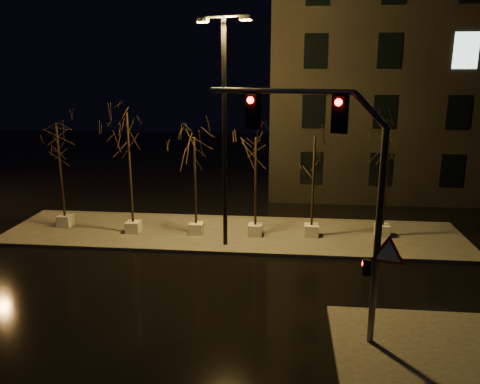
# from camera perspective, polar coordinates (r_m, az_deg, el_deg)

# --- Properties ---
(ground) EXTENTS (90.00, 90.00, 0.00)m
(ground) POSITION_cam_1_polar(r_m,az_deg,el_deg) (17.33, -3.29, -11.95)
(ground) COLOR black
(ground) RESTS_ON ground
(median) EXTENTS (22.00, 5.00, 0.15)m
(median) POSITION_cam_1_polar(r_m,az_deg,el_deg) (22.78, -0.94, -5.09)
(median) COLOR #45423D
(median) RESTS_ON ground
(sidewalk_corner) EXTENTS (7.00, 5.00, 0.15)m
(sidewalk_corner) POSITION_cam_1_polar(r_m,az_deg,el_deg) (14.92, 25.60, -17.85)
(sidewalk_corner) COLOR #45423D
(sidewalk_corner) RESTS_ON ground
(building) EXTENTS (25.00, 12.00, 15.00)m
(building) POSITION_cam_1_polar(r_m,az_deg,el_deg) (35.24, 25.44, 12.79)
(building) COLOR black
(building) RESTS_ON ground
(tree_0) EXTENTS (1.80, 1.80, 5.29)m
(tree_0) POSITION_cam_1_polar(r_m,az_deg,el_deg) (24.37, -21.30, 5.14)
(tree_0) COLOR silver
(tree_0) RESTS_ON median
(tree_1) EXTENTS (1.80, 1.80, 5.93)m
(tree_1) POSITION_cam_1_polar(r_m,az_deg,el_deg) (22.27, -13.48, 6.18)
(tree_1) COLOR silver
(tree_1) RESTS_ON median
(tree_2) EXTENTS (1.80, 1.80, 4.78)m
(tree_2) POSITION_cam_1_polar(r_m,az_deg,el_deg) (21.69, -5.57, 3.98)
(tree_2) COLOR silver
(tree_2) RESTS_ON median
(tree_3) EXTENTS (1.80, 1.80, 4.81)m
(tree_3) POSITION_cam_1_polar(r_m,az_deg,el_deg) (21.39, 1.94, 3.95)
(tree_3) COLOR silver
(tree_3) RESTS_ON median
(tree_4) EXTENTS (1.80, 1.80, 4.85)m
(tree_4) POSITION_cam_1_polar(r_m,az_deg,el_deg) (21.57, 9.03, 3.95)
(tree_4) COLOR silver
(tree_4) RESTS_ON median
(tree_5) EXTENTS (1.80, 1.80, 4.84)m
(tree_5) POSITION_cam_1_polar(r_m,az_deg,el_deg) (22.35, 17.57, 3.80)
(tree_5) COLOR silver
(tree_5) RESTS_ON median
(traffic_signal_mast) EXTENTS (5.58, 1.82, 7.11)m
(traffic_signal_mast) POSITION_cam_1_polar(r_m,az_deg,el_deg) (13.06, 11.89, 1.39)
(traffic_signal_mast) COLOR #53565A
(traffic_signal_mast) RESTS_ON sidewalk_corner
(streetlight_main) EXTENTS (2.37, 1.08, 9.75)m
(streetlight_main) POSITION_cam_1_polar(r_m,az_deg,el_deg) (19.95, -1.92, 8.91)
(streetlight_main) COLOR black
(streetlight_main) RESTS_ON median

